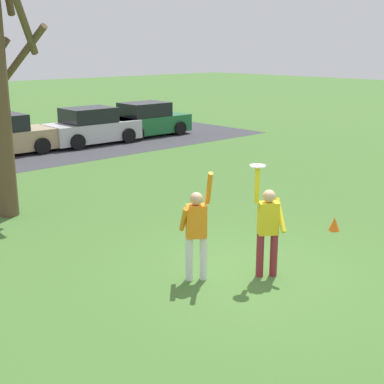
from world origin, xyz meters
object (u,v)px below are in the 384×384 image
Objects in this scene: parked_car_green at (147,121)px; parked_car_tan at (0,137)px; parked_car_silver at (91,127)px; bare_tree_tall at (0,91)px; frisbee_disc at (258,166)px; person_catcher at (268,225)px; person_defender at (196,229)px; field_cone_orange at (334,224)px.

parked_car_tan is at bearing -179.38° from parked_car_green.
bare_tree_tall is (-7.23, -7.48, 2.36)m from parked_car_silver.
bare_tree_tall is at bearing -110.92° from parked_car_tan.
frisbee_disc is at bearing -76.53° from bare_tree_tall.
person_catcher is 0.34× the size of bare_tree_tall.
person_defender is 14.00m from parked_car_tan.
frisbee_disc is at bearing -172.58° from field_cone_orange.
bare_tree_tall reaches higher than parked_car_silver.
field_cone_orange is (3.14, 0.56, -0.82)m from person_catcher.
parked_car_silver is 0.67× the size of bare_tree_tall.
person_catcher is 0.50× the size of parked_car_silver.
bare_tree_tall is (-1.79, 6.83, 2.11)m from person_catcher.
person_catcher reaches higher than parked_car_tan.
bare_tree_tall is at bearing -39.99° from person_catcher.
frisbee_disc is 16.84m from parked_car_green.
person_catcher reaches higher than person_defender.
bare_tree_tall is at bearing -142.34° from parked_car_green.
field_cone_orange is (3.32, 0.43, -1.93)m from frisbee_disc.
person_catcher is 16.80m from parked_car_green.
person_defender is at bearing -0.00° from person_catcher.
frisbee_disc is at bearing -0.00° from person_catcher.
person_catcher is 7.37m from bare_tree_tall.
person_defender is 0.49× the size of parked_car_tan.
person_defender is 1.55m from frisbee_disc.
person_catcher is 1.31m from person_defender.
parked_car_green is 13.09m from bare_tree_tall.
bare_tree_tall is 8.49m from field_cone_orange.
parked_car_tan is 1.00× the size of parked_car_silver.
field_cone_orange is (1.75, -13.97, -0.57)m from parked_car_tan.
field_cone_orange is at bearing -134.50° from person_catcher.
bare_tree_tall reaches higher than parked_car_tan.
frisbee_disc is 3.87m from field_cone_orange.
frisbee_disc is 14.56m from parked_car_tan.
parked_car_silver is 1.00× the size of parked_car_green.
parked_car_silver is 10.67m from bare_tree_tall.
parked_car_silver is at bearing 45.99° from bare_tree_tall.
person_defender is at bearing -98.64° from parked_car_tan.
parked_car_green is at bearing 3.66° from parked_car_silver.
parked_car_green is (8.60, 14.43, -0.25)m from person_catcher.
person_catcher is at bearing -169.84° from field_cone_orange.
field_cone_orange is (4.21, -0.20, -0.82)m from person_defender.
field_cone_orange is at bearing -110.03° from parked_car_green.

